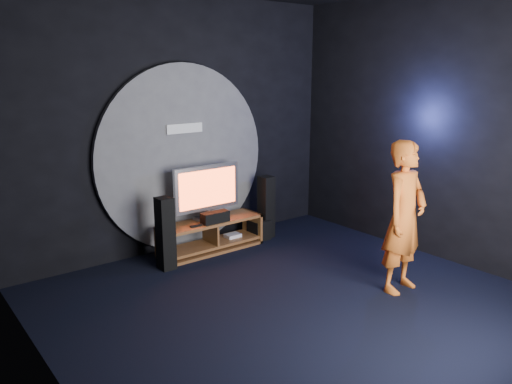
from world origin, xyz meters
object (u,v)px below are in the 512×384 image
tower_speaker_left (166,234)px  player (405,217)px  tower_speaker_right (266,207)px  tv (207,190)px  subwoofer (259,229)px  media_console (211,237)px

tower_speaker_left → player: bearing=-50.1°
tower_speaker_right → player: size_ratio=0.54×
tv → tower_speaker_right: 1.08m
tower_speaker_right → subwoofer: bearing=-172.7°
media_console → tv: (-0.01, 0.07, 0.68)m
media_console → subwoofer: 0.85m
media_console → tower_speaker_right: bearing=-0.4°
media_console → subwoofer: size_ratio=5.13×
media_console → tv: size_ratio=1.49×
subwoofer → player: 2.52m
media_console → subwoofer: (0.84, -0.03, -0.05)m
subwoofer → tower_speaker_left: bearing=-174.1°
media_console → tower_speaker_left: tower_speaker_left is taller
tower_speaker_left → subwoofer: tower_speaker_left is taller
tv → player: player is taller
media_console → tv: 0.68m
player → subwoofer: bearing=89.0°
subwoofer → player: size_ratio=0.17×
tower_speaker_left → subwoofer: bearing=5.9°
media_console → tv: bearing=95.6°
tv → tower_speaker_right: (1.00, -0.07, -0.40)m
media_console → tower_speaker_left: (-0.81, -0.20, 0.28)m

